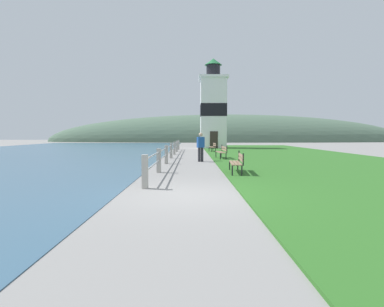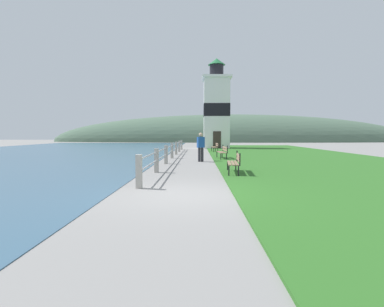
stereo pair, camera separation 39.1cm
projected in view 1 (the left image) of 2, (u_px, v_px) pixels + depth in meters
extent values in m
plane|color=gray|center=(189.00, 195.00, 8.27)|extent=(160.00, 160.00, 0.00)
cube|color=#2D6623|center=(291.00, 156.00, 22.42)|extent=(12.00, 42.62, 0.06)
cube|color=#385B75|center=(6.00, 156.00, 22.49)|extent=(24.00, 68.19, 0.01)
cube|color=#A8A399|center=(146.00, 172.00, 9.24)|extent=(0.18, 0.18, 1.05)
cube|color=#A8A399|center=(160.00, 161.00, 13.09)|extent=(0.18, 0.18, 1.05)
cube|color=#A8A399|center=(167.00, 155.00, 16.94)|extent=(0.18, 0.18, 1.05)
cube|color=#A8A399|center=(172.00, 151.00, 20.79)|extent=(0.18, 0.18, 1.05)
cube|color=#A8A399|center=(175.00, 148.00, 24.64)|extent=(0.18, 0.18, 1.05)
cube|color=#A8A399|center=(178.00, 146.00, 28.49)|extent=(0.18, 0.18, 1.05)
cube|color=#A8A399|center=(180.00, 145.00, 32.34)|extent=(0.18, 0.18, 1.05)
cylinder|color=#B2B2B7|center=(172.00, 145.00, 20.77)|extent=(0.06, 23.15, 0.06)
cylinder|color=#B2B2B7|center=(172.00, 151.00, 20.79)|extent=(0.06, 23.15, 0.06)
cube|color=#846B51|center=(233.00, 163.00, 12.62)|extent=(0.25, 1.96, 0.04)
cube|color=#846B51|center=(236.00, 163.00, 12.61)|extent=(0.25, 1.96, 0.04)
cube|color=#846B51|center=(240.00, 163.00, 12.60)|extent=(0.25, 1.96, 0.04)
cube|color=#846B51|center=(242.00, 155.00, 12.57)|extent=(0.19, 1.96, 0.11)
cube|color=#846B51|center=(242.00, 159.00, 12.58)|extent=(0.19, 1.96, 0.11)
cube|color=black|center=(233.00, 171.00, 11.69)|extent=(0.05, 0.05, 0.45)
cube|color=black|center=(231.00, 166.00, 13.59)|extent=(0.05, 0.05, 0.45)
cube|color=black|center=(243.00, 172.00, 11.66)|extent=(0.05, 0.05, 0.45)
cube|color=black|center=(239.00, 166.00, 13.56)|extent=(0.05, 0.05, 0.45)
cube|color=black|center=(244.00, 160.00, 11.63)|extent=(0.05, 0.05, 0.49)
cube|color=black|center=(240.00, 156.00, 13.52)|extent=(0.05, 0.05, 0.49)
cube|color=#846B51|center=(220.00, 152.00, 20.09)|extent=(0.25, 1.94, 0.04)
cube|color=#846B51|center=(222.00, 152.00, 20.10)|extent=(0.25, 1.94, 0.04)
cube|color=#846B51|center=(224.00, 152.00, 20.11)|extent=(0.25, 1.94, 0.04)
cube|color=#846B51|center=(225.00, 147.00, 20.10)|extent=(0.19, 1.94, 0.11)
cube|color=#846B51|center=(225.00, 150.00, 20.11)|extent=(0.19, 1.94, 0.11)
cube|color=black|center=(221.00, 157.00, 19.17)|extent=(0.05, 0.05, 0.45)
cube|color=black|center=(217.00, 155.00, 21.05)|extent=(0.05, 0.05, 0.45)
cube|color=black|center=(227.00, 157.00, 19.19)|extent=(0.05, 0.05, 0.45)
cube|color=black|center=(222.00, 155.00, 21.07)|extent=(0.05, 0.05, 0.45)
cube|color=black|center=(228.00, 150.00, 19.16)|extent=(0.05, 0.05, 0.49)
cube|color=black|center=(223.00, 148.00, 21.05)|extent=(0.05, 0.05, 0.49)
cube|color=#846B51|center=(212.00, 147.00, 27.97)|extent=(0.24, 1.79, 0.04)
cube|color=#846B51|center=(213.00, 147.00, 27.98)|extent=(0.24, 1.79, 0.04)
cube|color=#846B51|center=(215.00, 147.00, 27.99)|extent=(0.24, 1.79, 0.04)
cube|color=#846B51|center=(216.00, 144.00, 27.97)|extent=(0.18, 1.79, 0.11)
cube|color=#846B51|center=(216.00, 145.00, 27.98)|extent=(0.18, 1.79, 0.11)
cube|color=black|center=(212.00, 150.00, 27.12)|extent=(0.05, 0.05, 0.45)
cube|color=black|center=(210.00, 149.00, 28.85)|extent=(0.05, 0.05, 0.45)
cube|color=black|center=(217.00, 150.00, 27.14)|extent=(0.05, 0.05, 0.45)
cube|color=black|center=(214.00, 149.00, 28.87)|extent=(0.05, 0.05, 0.45)
cube|color=black|center=(217.00, 145.00, 27.11)|extent=(0.05, 0.05, 0.49)
cube|color=black|center=(214.00, 144.00, 28.85)|extent=(0.05, 0.05, 0.49)
cube|color=white|center=(214.00, 114.00, 35.17)|extent=(2.93, 2.93, 8.08)
cube|color=black|center=(214.00, 111.00, 35.14)|extent=(2.97, 2.97, 1.45)
cube|color=white|center=(214.00, 78.00, 34.90)|extent=(3.37, 3.37, 0.25)
cylinder|color=black|center=(214.00, 71.00, 34.85)|extent=(1.61, 1.61, 1.37)
cone|color=#23703D|center=(214.00, 62.00, 34.78)|extent=(2.02, 2.02, 0.76)
cube|color=#332823|center=(215.00, 140.00, 33.88)|extent=(0.90, 0.06, 2.00)
cylinder|color=#28282D|center=(200.00, 155.00, 18.22)|extent=(0.16, 0.16, 0.86)
cylinder|color=#28282D|center=(203.00, 155.00, 18.30)|extent=(0.16, 0.16, 0.86)
cube|color=#1E4C99|center=(202.00, 142.00, 18.22)|extent=(0.49, 0.39, 0.65)
sphere|color=tan|center=(202.00, 135.00, 18.19)|extent=(0.23, 0.23, 0.23)
ellipsoid|color=#4C6651|center=(228.00, 142.00, 66.53)|extent=(80.00, 16.00, 12.00)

